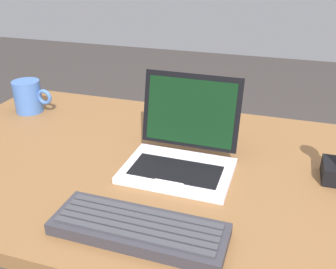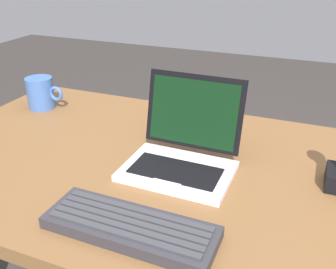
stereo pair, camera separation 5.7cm
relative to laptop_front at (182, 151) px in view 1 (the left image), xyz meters
name	(u,v)px [view 1 (the left image)]	position (x,y,z in m)	size (l,w,h in m)	color
desk	(197,200)	(0.04, 0.00, -0.13)	(1.47, 0.75, 0.73)	brown
laptop_front	(182,151)	(0.00, 0.00, 0.00)	(0.25, 0.22, 0.21)	silver
external_keyboard	(139,229)	(-0.01, -0.25, -0.03)	(0.33, 0.12, 0.03)	#2F2D33
coffee_mug	(28,96)	(-0.56, 0.18, 0.01)	(0.13, 0.09, 0.10)	#3C62A7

